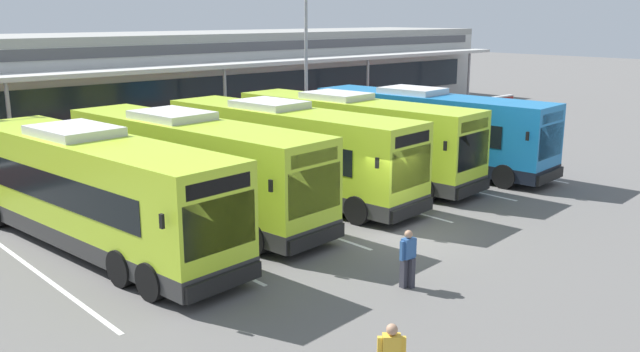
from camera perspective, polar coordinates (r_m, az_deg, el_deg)
The scene contains 16 objects.
ground_plane at distance 22.87m, azimuth 7.12°, elevation -4.77°, with size 200.00×200.00×0.00m, color #605E5B.
terminal_building at distance 44.31m, azimuth -20.51°, elevation 7.34°, with size 70.00×13.00×6.00m.
red_barrier_wall at distance 33.62m, azimuth -12.02°, elevation 1.94°, with size 60.00×0.40×1.10m.
coach_bus_leftmost at distance 21.82m, azimuth -18.66°, elevation -1.40°, with size 3.88×12.33×3.78m.
coach_bus_left_centre at distance 24.40m, azimuth -10.96°, elevation 0.60°, with size 3.88×12.33×3.78m.
coach_bus_centre at distance 26.96m, azimuth -2.85°, elevation 2.06°, with size 3.88×12.33×3.78m.
coach_bus_right_centre at distance 29.88m, azimuth 2.80°, elevation 3.19°, with size 3.88×12.33×3.78m.
coach_bus_rightmost at distance 32.29m, azimuth 9.21°, elevation 3.81°, with size 3.88×12.33×3.78m.
bay_stripe_far_west at distance 22.06m, azimuth -24.14°, elevation -6.58°, with size 0.14×13.00×0.01m, color silver.
bay_stripe_west at distance 23.58m, azimuth -14.47°, elevation -4.53°, with size 0.14×13.00×0.01m, color silver.
bay_stripe_mid_west at distance 25.71m, azimuth -6.22°, elevation -2.67°, with size 0.14×13.00×0.01m, color silver.
bay_stripe_centre at distance 28.30m, azimuth 0.62°, elevation -1.07°, with size 0.14×13.00×0.01m, color silver.
bay_stripe_mid_east at distance 31.24m, azimuth 6.24°, elevation 0.25°, with size 0.14×13.00×0.01m, color silver.
bay_stripe_east at distance 34.45m, azimuth 10.86°, elevation 1.33°, with size 0.14×13.00×0.01m, color silver.
pedestrian_child at distance 18.09m, azimuth 7.51°, elevation -6.86°, with size 0.54×0.33×1.62m.
lamp_post_centre at distance 40.82m, azimuth -1.21°, elevation 12.34°, with size 3.24×0.28×11.00m.
Camera 1 is at (-16.67, -13.94, 7.14)m, focal length 37.50 mm.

